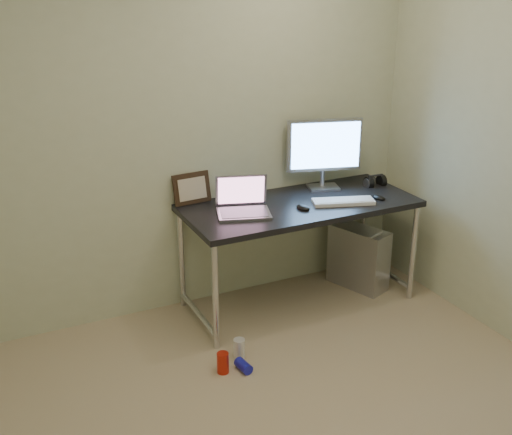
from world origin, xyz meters
name	(u,v)px	position (x,y,z in m)	size (l,w,h in m)	color
wall_back	(170,131)	(0.00, 1.75, 1.25)	(3.50, 0.02, 2.50)	beige
desk	(300,214)	(0.78, 1.40, 0.67)	(1.59, 0.69, 0.75)	black
tower_computer	(358,257)	(1.30, 1.43, 0.23)	(0.33, 0.48, 0.49)	#A2A2A6
cable_a	(334,225)	(1.25, 1.70, 0.40)	(0.01, 0.01, 0.70)	black
cable_b	(345,226)	(1.34, 1.68, 0.38)	(0.01, 0.01, 0.72)	black
can_red	(223,363)	(-0.04, 0.84, 0.06)	(0.07, 0.07, 0.13)	red
can_white	(239,349)	(0.11, 0.93, 0.06)	(0.07, 0.07, 0.13)	silver
can_blue	(244,366)	(0.07, 0.80, 0.03)	(0.06, 0.06, 0.11)	#1C1FC1
laptop	(243,204)	(0.36, 1.41, 0.80)	(0.40, 0.36, 0.23)	#A7A7AE
monitor	(324,148)	(1.08, 1.60, 1.05)	(0.53, 0.21, 0.50)	#A7A7AE
keyboard	(343,202)	(1.04, 1.27, 0.76)	(0.41, 0.13, 0.02)	white
mouse_right	(379,196)	(1.30, 1.24, 0.77)	(0.06, 0.10, 0.03)	black
mouse_left	(303,206)	(0.74, 1.29, 0.77)	(0.07, 0.11, 0.04)	black
headphones	(375,182)	(1.45, 1.49, 0.78)	(0.15, 0.09, 0.10)	black
picture_frame	(192,188)	(0.12, 1.72, 0.85)	(0.26, 0.03, 0.21)	black
webcam	(225,188)	(0.34, 1.65, 0.84)	(0.04, 0.04, 0.13)	silver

